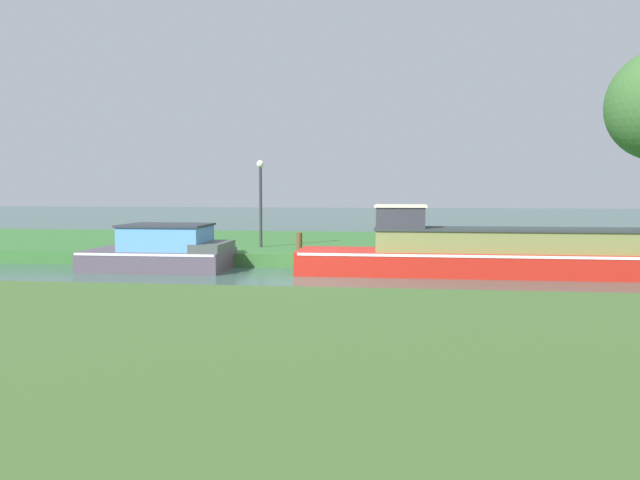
% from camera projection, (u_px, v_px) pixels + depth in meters
% --- Properties ---
extents(ground_plane, '(120.00, 120.00, 0.00)m').
position_uv_depth(ground_plane, '(309.00, 278.00, 16.65)').
color(ground_plane, '#38574C').
extents(riverbank_far, '(72.00, 10.00, 0.40)m').
position_uv_depth(riverbank_far, '(336.00, 246.00, 23.56)').
color(riverbank_far, '#346B2F').
rests_on(riverbank_far, ground_plane).
extents(riverbank_near, '(72.00, 10.00, 0.40)m').
position_uv_depth(riverbank_near, '(203.00, 365.00, 7.73)').
color(riverbank_near, '#3D5F2A').
rests_on(riverbank_near, ground_plane).
extents(red_barge, '(10.56, 1.96, 1.89)m').
position_uv_depth(red_barge, '(496.00, 253.00, 17.17)').
color(red_barge, red).
rests_on(red_barge, ground_plane).
extents(slate_narrowboat, '(4.05, 2.28, 1.31)m').
position_uv_depth(slate_narrowboat, '(163.00, 251.00, 18.35)').
color(slate_narrowboat, '#504552').
rests_on(slate_narrowboat, ground_plane).
extents(lamp_post, '(0.24, 0.24, 2.85)m').
position_uv_depth(lamp_post, '(261.00, 193.00, 20.88)').
color(lamp_post, '#333338').
rests_on(lamp_post, riverbank_far).
extents(mooring_post_near, '(0.17, 0.17, 0.74)m').
position_uv_depth(mooring_post_near, '(592.00, 243.00, 18.35)').
color(mooring_post_near, '#542E32').
rests_on(mooring_post_near, riverbank_far).
extents(mooring_post_far, '(0.19, 0.19, 0.59)m').
position_uv_depth(mooring_post_far, '(299.00, 242.00, 19.43)').
color(mooring_post_far, brown).
rests_on(mooring_post_far, riverbank_far).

